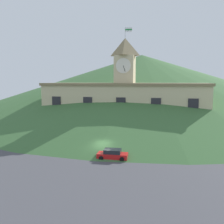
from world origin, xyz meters
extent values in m
plane|color=#424247|center=(0.00, 0.00, 0.00)|extent=(160.00, 160.00, 0.00)
cube|color=beige|center=(0.00, 22.01, 5.08)|extent=(37.86, 10.32, 10.16)
cube|color=olive|center=(0.00, 22.01, 10.46)|extent=(38.46, 10.92, 0.60)
cube|color=beige|center=(0.00, 22.01, 13.91)|extent=(4.50, 4.50, 6.31)
pyramid|color=olive|center=(0.00, 22.01, 19.09)|extent=(4.95, 4.95, 4.05)
cylinder|color=silver|center=(0.00, 19.70, 14.67)|extent=(3.42, 0.12, 3.42)
cube|color=black|center=(0.23, 19.62, 14.01)|extent=(0.55, 0.06, 1.36)
cylinder|color=#B2B2B7|center=(0.00, 22.01, 22.32)|extent=(0.10, 0.10, 2.40)
cube|color=white|center=(0.80, 22.01, 22.97)|extent=(1.60, 0.06, 1.00)
cube|color=#1E8438|center=(0.80, 21.97, 22.97)|extent=(1.60, 0.04, 0.28)
cube|color=#232328|center=(-15.14, 16.76, 4.88)|extent=(2.08, 0.16, 5.59)
cube|color=#232328|center=(-7.57, 16.76, 4.88)|extent=(2.08, 0.16, 5.59)
cube|color=#232328|center=(0.00, 16.76, 4.88)|extent=(2.08, 0.16, 5.59)
cube|color=#232328|center=(7.57, 16.76, 4.88)|extent=(2.08, 0.16, 5.59)
cube|color=#232328|center=(15.14, 16.76, 4.88)|extent=(2.08, 0.16, 5.59)
cube|color=#1E8438|center=(-13.76, 13.22, 1.09)|extent=(5.50, 0.12, 2.18)
cube|color=white|center=(-8.26, 13.22, 1.09)|extent=(5.50, 0.12, 2.18)
cube|color=#1E8438|center=(-2.75, 13.22, 1.09)|extent=(5.50, 0.12, 2.18)
cube|color=white|center=(2.75, 13.22, 1.09)|extent=(5.50, 0.12, 2.18)
cube|color=#1E8438|center=(8.26, 13.22, 1.09)|extent=(5.50, 0.12, 2.18)
cube|color=white|center=(13.76, 13.22, 1.09)|extent=(5.50, 0.12, 2.18)
cone|color=#386033|center=(0.00, 62.64, 10.63)|extent=(133.19, 133.19, 21.27)
cylinder|color=black|center=(-6.68, 13.93, 2.56)|extent=(0.14, 0.14, 5.12)
cube|color=black|center=(-6.68, 13.93, 4.97)|extent=(0.90, 0.08, 0.08)
sphere|color=white|center=(-7.13, 13.93, 5.15)|extent=(0.36, 0.36, 0.36)
sphere|color=white|center=(-6.23, 13.93, 5.15)|extent=(0.36, 0.36, 0.36)
cylinder|color=black|center=(7.15, 13.93, 2.53)|extent=(0.14, 0.14, 5.05)
cube|color=black|center=(7.15, 13.93, 4.90)|extent=(0.90, 0.08, 0.08)
sphere|color=white|center=(6.70, 13.93, 5.08)|extent=(0.36, 0.36, 0.36)
sphere|color=white|center=(7.60, 13.93, 5.08)|extent=(0.36, 0.36, 0.36)
cube|color=white|center=(-11.79, 5.34, 0.52)|extent=(4.56, 1.95, 0.74)
cube|color=#1E2328|center=(-11.79, 5.34, 1.20)|extent=(2.53, 1.74, 0.61)
cylinder|color=black|center=(-10.29, 6.29, 0.33)|extent=(0.67, 0.35, 0.66)
cylinder|color=black|center=(-10.23, 4.49, 0.33)|extent=(0.67, 0.35, 0.66)
cylinder|color=black|center=(-13.35, 6.19, 0.33)|extent=(0.67, 0.35, 0.66)
cylinder|color=black|center=(-13.29, 4.39, 0.33)|extent=(0.67, 0.35, 0.66)
cube|color=#B7B7BC|center=(-0.07, 9.13, 0.52)|extent=(4.04, 2.07, 0.74)
cube|color=#1E2328|center=(-0.07, 9.13, 1.20)|extent=(2.29, 1.76, 0.61)
cylinder|color=black|center=(-1.31, 8.15, 0.33)|extent=(0.69, 0.37, 0.66)
cylinder|color=black|center=(-1.47, 9.85, 0.33)|extent=(0.69, 0.37, 0.66)
cylinder|color=black|center=(1.33, 8.41, 0.33)|extent=(0.69, 0.37, 0.66)
cylinder|color=black|center=(1.17, 10.10, 0.33)|extent=(0.69, 0.37, 0.66)
cube|color=black|center=(-3.49, 3.93, 0.62)|extent=(5.07, 2.46, 0.89)
cube|color=#1E2328|center=(-3.49, 3.93, 1.44)|extent=(2.86, 2.09, 0.73)
cylinder|color=black|center=(-1.93, 5.08, 0.40)|extent=(0.82, 0.43, 0.79)
cylinder|color=black|center=(-1.74, 3.09, 0.40)|extent=(0.82, 0.43, 0.79)
cylinder|color=black|center=(-5.25, 4.76, 0.40)|extent=(0.82, 0.43, 0.79)
cylinder|color=black|center=(-5.06, 2.77, 0.40)|extent=(0.82, 0.43, 0.79)
cube|color=#284C99|center=(6.85, 8.72, 0.73)|extent=(5.11, 2.04, 1.04)
cube|color=#1E2328|center=(6.85, 8.72, 1.67)|extent=(2.82, 1.86, 0.85)
cylinder|color=black|center=(5.12, 7.71, 0.46)|extent=(0.93, 0.37, 0.92)
cylinder|color=black|center=(5.11, 9.71, 0.46)|extent=(0.93, 0.37, 0.92)
cylinder|color=black|center=(8.59, 7.73, 0.46)|extent=(0.93, 0.37, 0.92)
cylinder|color=black|center=(8.58, 9.73, 0.46)|extent=(0.93, 0.37, 0.92)
cube|color=red|center=(2.27, -2.33, 0.50)|extent=(4.47, 1.97, 0.72)
cube|color=#1E2328|center=(2.27, -2.33, 1.16)|extent=(2.48, 1.75, 0.59)
cylinder|color=black|center=(0.81, -3.29, 0.32)|extent=(0.65, 0.35, 0.64)
cylinder|color=black|center=(0.74, -1.49, 0.32)|extent=(0.65, 0.35, 0.64)
cylinder|color=black|center=(3.80, -3.17, 0.32)|extent=(0.65, 0.35, 0.64)
cylinder|color=black|center=(3.73, -1.37, 0.32)|extent=(0.65, 0.35, 0.64)
cylinder|color=brown|center=(4.33, 11.54, 0.40)|extent=(0.18, 0.18, 0.81)
cylinder|color=brown|center=(4.10, 11.47, 0.40)|extent=(0.18, 0.18, 0.81)
cylinder|color=brown|center=(4.22, 11.50, 1.13)|extent=(0.47, 0.47, 0.64)
sphere|color=#936B4C|center=(4.22, 11.50, 1.58)|extent=(0.27, 0.27, 0.27)
camera|label=1|loc=(9.66, -36.64, 11.28)|focal=40.00mm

